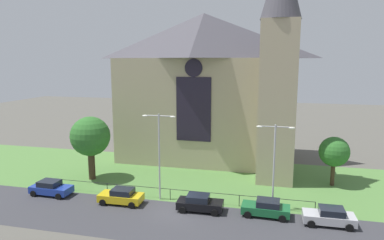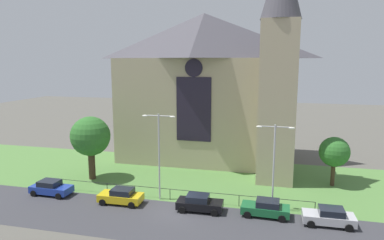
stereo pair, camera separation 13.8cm
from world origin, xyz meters
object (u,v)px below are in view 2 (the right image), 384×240
at_px(tree_right_far, 334,152).
at_px(parked_car_yellow, 121,196).
at_px(parked_car_blue, 51,188).
at_px(parked_car_black, 199,203).
at_px(tree_left_near, 90,137).
at_px(streetlamp_far, 274,156).
at_px(parked_car_silver, 329,217).
at_px(streetlamp_near, 159,146).
at_px(parked_car_green, 266,208).
at_px(church_building, 208,86).

distance_m(tree_right_far, parked_car_yellow, 23.15).
xyz_separation_m(parked_car_blue, parked_car_black, (15.70, -0.18, 0.00)).
distance_m(tree_left_near, parked_car_black, 15.78).
bearing_deg(streetlamp_far, parked_car_silver, -22.03).
distance_m(tree_left_near, streetlamp_far, 20.97).
bearing_deg(parked_car_yellow, streetlamp_near, -151.05).
height_order(tree_left_near, streetlamp_far, streetlamp_far).
bearing_deg(parked_car_green, tree_right_far, -123.95).
bearing_deg(parked_car_green, parked_car_blue, 2.16).
distance_m(parked_car_yellow, parked_car_black, 7.71).
bearing_deg(streetlamp_far, parked_car_blue, -176.03).
xyz_separation_m(streetlamp_near, parked_car_black, (4.43, -1.72, -4.71)).
height_order(tree_right_far, parked_car_yellow, tree_right_far).
bearing_deg(church_building, parked_car_silver, -51.83).
height_order(church_building, parked_car_silver, church_building).
bearing_deg(streetlamp_far, parked_car_green, -110.62).
relative_size(tree_left_near, parked_car_green, 1.74).
bearing_deg(tree_left_near, parked_car_green, -14.87).
height_order(streetlamp_near, parked_car_yellow, streetlamp_near).
bearing_deg(parked_car_black, parked_car_silver, -2.53).
bearing_deg(parked_car_blue, streetlamp_near, 9.08).
bearing_deg(streetlamp_far, parked_car_black, -165.20).
height_order(parked_car_yellow, parked_car_green, same).
bearing_deg(parked_car_blue, tree_left_near, 74.86).
xyz_separation_m(streetlamp_far, parked_car_yellow, (-14.21, -1.89, -4.40)).
height_order(tree_right_far, streetlamp_far, streetlamp_far).
height_order(parked_car_yellow, parked_car_black, same).
height_order(streetlamp_near, parked_car_green, streetlamp_near).
distance_m(streetlamp_near, parked_car_silver, 16.42).
bearing_deg(parked_car_green, church_building, -61.48).
relative_size(tree_right_far, streetlamp_near, 0.63).
xyz_separation_m(church_building, parked_car_yellow, (-5.09, -17.56, -9.53)).
bearing_deg(tree_right_far, streetlamp_near, -154.68).
xyz_separation_m(tree_right_far, parked_car_green, (-6.92, -9.61, -3.06)).
bearing_deg(church_building, parked_car_yellow, -106.18).
height_order(tree_right_far, tree_left_near, tree_left_near).
bearing_deg(parked_car_green, parked_car_black, 4.75).
height_order(streetlamp_near, parked_car_blue, streetlamp_near).
bearing_deg(streetlamp_near, tree_right_far, 25.32).
distance_m(tree_left_near, parked_car_blue, 7.13).
xyz_separation_m(church_building, parked_car_green, (8.59, -17.08, -9.53)).
bearing_deg(streetlamp_near, parked_car_silver, -6.91).
xyz_separation_m(tree_left_near, parked_car_green, (20.07, -5.33, -4.30)).
distance_m(streetlamp_far, parked_car_silver, 6.69).
height_order(streetlamp_near, parked_car_silver, streetlamp_near).
bearing_deg(streetlamp_far, parked_car_yellow, -172.42).
xyz_separation_m(streetlamp_near, streetlamp_far, (10.94, 0.00, -0.32)).
bearing_deg(tree_left_near, parked_car_black, -21.79).
relative_size(tree_left_near, streetlamp_far, 0.92).
distance_m(church_building, tree_left_near, 17.24).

